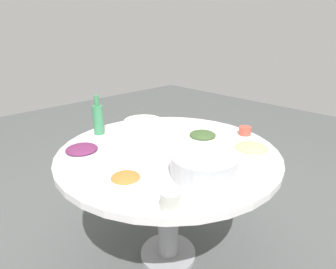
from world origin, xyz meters
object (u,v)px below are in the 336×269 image
object	(u,v)px
soup_bowl	(143,125)
dish_noodles	(251,149)
dish_greens	(203,137)
tea_cup_near	(245,131)
dish_tofu_braise	(126,179)
dish_eggplant	(82,151)
tea_cup_far	(170,201)
round_dining_table	(168,169)
rice_bowl	(204,165)
green_bottle	(98,119)

from	to	relation	value
soup_bowl	dish_noodles	distance (m)	0.70
dish_greens	tea_cup_near	distance (m)	0.29
dish_tofu_braise	dish_noodles	world-z (taller)	dish_noodles
dish_eggplant	dish_noodles	world-z (taller)	dish_eggplant
dish_noodles	tea_cup_far	size ratio (longest dim) A/B	3.28
round_dining_table	dish_eggplant	size ratio (longest dim) A/B	5.11
dish_greens	dish_tofu_braise	bearing A→B (deg)	97.56
tea_cup_near	rice_bowl	bearing A→B (deg)	103.75
dish_tofu_braise	tea_cup_near	world-z (taller)	tea_cup_near
tea_cup_near	round_dining_table	bearing A→B (deg)	71.45
round_dining_table	green_bottle	bearing A→B (deg)	16.16
dish_greens	green_bottle	distance (m)	0.64
dish_noodles	round_dining_table	bearing A→B (deg)	41.15
dish_noodles	green_bottle	size ratio (longest dim) A/B	1.01
rice_bowl	dish_noodles	xyz separation A→B (m)	(-0.02, -0.37, -0.03)
soup_bowl	green_bottle	size ratio (longest dim) A/B	1.09
dish_greens	dish_eggplant	bearing A→B (deg)	62.33
rice_bowl	dish_noodles	world-z (taller)	rice_bowl
rice_bowl	dish_eggplant	bearing A→B (deg)	25.89
dish_greens	green_bottle	xyz separation A→B (m)	(0.52, 0.38, 0.08)
round_dining_table	tea_cup_far	xyz separation A→B (m)	(-0.39, 0.37, 0.15)
soup_bowl	tea_cup_near	bearing A→B (deg)	-142.11
dish_tofu_braise	tea_cup_far	distance (m)	0.27
dish_greens	tea_cup_near	bearing A→B (deg)	-115.57
round_dining_table	tea_cup_near	size ratio (longest dim) A/B	16.11
rice_bowl	dish_tofu_braise	size ratio (longest dim) A/B	1.56
soup_bowl	dish_tofu_braise	xyz separation A→B (m)	(-0.46, 0.48, -0.01)
rice_bowl	tea_cup_far	distance (m)	0.30
dish_tofu_braise	tea_cup_far	size ratio (longest dim) A/B	2.55
rice_bowl	tea_cup_near	xyz separation A→B (m)	(0.14, -0.58, -0.02)
dish_tofu_braise	green_bottle	size ratio (longest dim) A/B	0.78
round_dining_table	dish_tofu_braise	distance (m)	0.42
green_bottle	rice_bowl	bearing A→B (deg)	-175.90
rice_bowl	dish_greens	world-z (taller)	rice_bowl
rice_bowl	green_bottle	xyz separation A→B (m)	(0.78, 0.06, 0.05)
round_dining_table	tea_cup_near	bearing A→B (deg)	-108.55
rice_bowl	tea_cup_near	bearing A→B (deg)	-76.25
round_dining_table	green_bottle	xyz separation A→B (m)	(0.47, 0.14, 0.21)
soup_bowl	tea_cup_far	xyz separation A→B (m)	(-0.73, 0.47, 0.01)
dish_tofu_braise	dish_eggplant	xyz separation A→B (m)	(0.40, -0.01, 0.00)
tea_cup_near	tea_cup_far	distance (m)	0.90
dish_noodles	tea_cup_near	distance (m)	0.26
round_dining_table	dish_noodles	world-z (taller)	dish_noodles
dish_tofu_braise	dish_eggplant	bearing A→B (deg)	-1.49
dish_eggplant	dish_noodles	xyz separation A→B (m)	(-0.60, -0.65, -0.00)
round_dining_table	rice_bowl	world-z (taller)	rice_bowl
rice_bowl	soup_bowl	size ratio (longest dim) A/B	1.12
dish_noodles	green_bottle	xyz separation A→B (m)	(0.81, 0.43, 0.08)
round_dining_table	dish_eggplant	bearing A→B (deg)	53.12
rice_bowl	dish_tofu_braise	xyz separation A→B (m)	(0.18, 0.29, -0.03)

